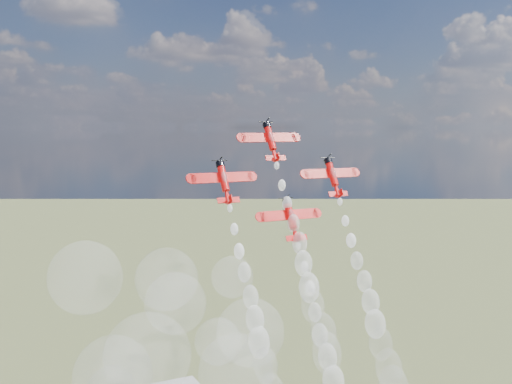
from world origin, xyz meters
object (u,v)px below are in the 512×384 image
object	(u,v)px
plane_lead	(271,140)
plane_left	(224,181)
plane_slot	(291,218)
plane_right	(333,176)

from	to	relation	value
plane_lead	plane_left	world-z (taller)	plane_lead
plane_lead	plane_left	size ratio (longest dim) A/B	1.00
plane_left	plane_slot	world-z (taller)	plane_left
plane_lead	plane_right	bearing A→B (deg)	-19.25
plane_left	plane_right	world-z (taller)	same
plane_slot	plane_lead	bearing A→B (deg)	90.00
plane_right	plane_slot	distance (m)	16.63
plane_left	plane_right	xyz separation A→B (m)	(27.25, 0.00, 0.00)
plane_right	plane_slot	xyz separation A→B (m)	(-13.62, -4.76, -8.27)
plane_left	plane_right	bearing A→B (deg)	0.00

